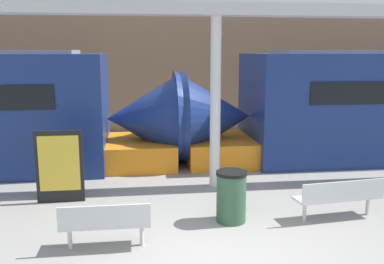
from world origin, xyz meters
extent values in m
plane|color=gray|center=(0.00, 0.00, 0.00)|extent=(60.00, 60.00, 0.00)
cube|color=#937051|center=(0.00, 11.08, 2.50)|extent=(56.00, 0.20, 5.00)
cone|color=navy|center=(0.94, 6.03, 1.32)|extent=(2.21, 2.63, 2.63)
cube|color=orange|center=(1.15, 6.03, 0.35)|extent=(1.99, 2.46, 0.70)
cone|color=navy|center=(-0.95, 6.03, 1.32)|extent=(2.21, 2.63, 2.63)
cube|color=orange|center=(-1.16, 6.03, 0.35)|extent=(1.99, 2.46, 0.70)
cube|color=silver|center=(-1.76, 0.73, 0.41)|extent=(1.45, 0.44, 0.04)
cube|color=silver|center=(-1.76, 0.53, 0.61)|extent=(1.45, 0.04, 0.36)
cylinder|color=silver|center=(-2.34, 0.73, 0.20)|extent=(0.07, 0.07, 0.39)
cylinder|color=silver|center=(-1.18, 0.73, 0.20)|extent=(0.07, 0.07, 0.39)
cube|color=silver|center=(2.57, 1.44, 0.41)|extent=(1.74, 0.63, 0.04)
cube|color=silver|center=(2.59, 1.24, 0.61)|extent=(1.70, 0.23, 0.36)
cylinder|color=silver|center=(1.89, 1.37, 0.20)|extent=(0.07, 0.07, 0.39)
cylinder|color=silver|center=(3.25, 1.52, 0.20)|extent=(0.07, 0.07, 0.39)
cylinder|color=#2D5138|center=(0.51, 1.54, 0.46)|extent=(0.56, 0.56, 0.91)
cylinder|color=black|center=(0.51, 1.54, 0.94)|extent=(0.58, 0.58, 0.06)
cube|color=black|center=(-2.85, 3.04, 0.78)|extent=(0.98, 0.06, 1.56)
cube|color=gold|center=(-2.85, 3.00, 0.86)|extent=(0.84, 0.01, 1.18)
cylinder|color=silver|center=(0.59, 3.71, 1.97)|extent=(0.25, 0.25, 3.95)
cube|color=#B7B7BC|center=(0.59, 3.71, 4.09)|extent=(28.00, 0.60, 0.28)
camera|label=1|loc=(-1.20, -5.95, 3.18)|focal=40.00mm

